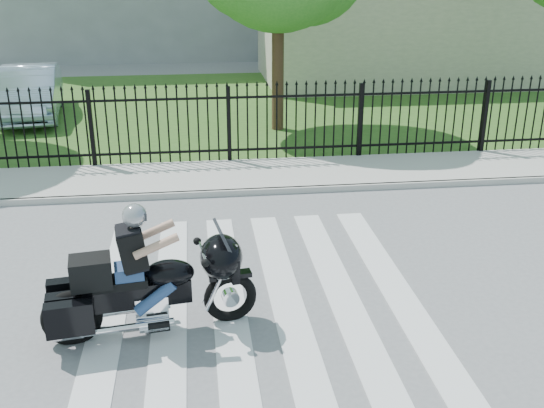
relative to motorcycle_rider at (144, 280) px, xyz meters
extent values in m
plane|color=slate|center=(1.46, 0.78, -0.73)|extent=(120.00, 120.00, 0.00)
cube|color=#ADAAA3|center=(1.46, 5.78, -0.67)|extent=(40.00, 2.00, 0.12)
cube|color=#ADAAA3|center=(1.46, 4.78, -0.67)|extent=(40.00, 0.12, 0.12)
cube|color=#2B511C|center=(1.46, 12.78, -0.72)|extent=(40.00, 12.00, 0.02)
cube|color=black|center=(1.46, 6.78, -0.38)|extent=(26.00, 0.04, 0.05)
cube|color=black|center=(1.46, 6.78, 0.82)|extent=(26.00, 0.04, 0.05)
cylinder|color=#382316|center=(2.96, 9.78, 1.35)|extent=(0.32, 0.32, 4.16)
cube|color=beige|center=(8.46, 16.78, 1.02)|extent=(10.00, 6.00, 3.50)
torus|color=black|center=(1.06, 0.15, -0.40)|extent=(0.71, 0.23, 0.70)
torus|color=black|center=(-0.90, -0.13, -0.40)|extent=(0.75, 0.25, 0.74)
cube|color=black|center=(-0.09, -0.01, -0.17)|extent=(1.34, 0.42, 0.30)
ellipsoid|color=black|center=(0.31, 0.04, 0.06)|extent=(0.68, 0.49, 0.33)
cube|color=black|center=(-0.29, -0.04, 0.02)|extent=(0.70, 0.41, 0.10)
cube|color=silver|center=(0.06, 0.01, -0.34)|extent=(0.44, 0.36, 0.30)
ellipsoid|color=black|center=(0.96, 0.13, 0.20)|extent=(0.64, 0.80, 0.55)
cube|color=black|center=(-0.62, -0.09, 0.20)|extent=(0.53, 0.45, 0.36)
cube|color=navy|center=(-0.17, -0.02, 0.14)|extent=(0.38, 0.35, 0.18)
sphere|color=#989B9F|center=(-0.05, -0.01, 0.87)|extent=(0.29, 0.29, 0.29)
imported|color=#ADC1DA|center=(-4.01, 12.02, 0.02)|extent=(2.09, 4.60, 1.46)
camera|label=1|loc=(0.71, -7.10, 3.74)|focal=42.00mm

